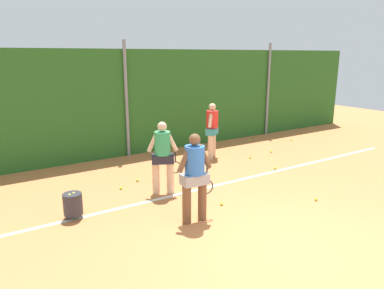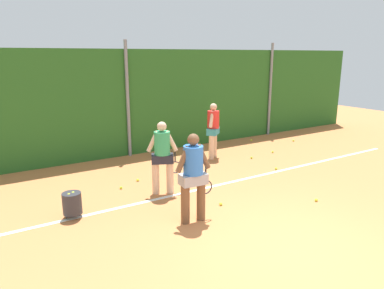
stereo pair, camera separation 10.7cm
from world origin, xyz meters
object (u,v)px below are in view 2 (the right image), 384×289
(tennis_ball_3, at_px, (153,180))
(tennis_ball_10, at_px, (273,152))
(player_foreground_near, at_px, (193,173))
(tennis_ball_6, at_px, (121,188))
(tennis_ball_8, at_px, (202,171))
(tennis_ball_13, at_px, (251,158))
(player_backcourt_far, at_px, (213,128))
(tennis_ball_7, at_px, (316,200))
(tennis_ball_2, at_px, (192,152))
(tennis_ball_4, at_px, (221,204))
(ball_hopper, at_px, (72,203))
(tennis_ball_11, at_px, (138,180))
(tennis_ball_0, at_px, (293,140))
(tennis_ball_5, at_px, (276,168))
(player_midcourt, at_px, (163,154))
(tennis_ball_9, at_px, (251,140))

(tennis_ball_3, distance_m, tennis_ball_10, 4.43)
(player_foreground_near, height_order, tennis_ball_6, player_foreground_near)
(tennis_ball_8, relative_size, tennis_ball_13, 1.00)
(player_foreground_near, bearing_deg, player_backcourt_far, 54.94)
(tennis_ball_7, bearing_deg, tennis_ball_2, 92.24)
(tennis_ball_4, height_order, tennis_ball_10, same)
(tennis_ball_2, xyz_separation_m, tennis_ball_3, (-2.24, -1.77, 0.00))
(tennis_ball_4, bearing_deg, tennis_ball_6, 125.52)
(ball_hopper, bearing_deg, tennis_ball_11, 33.15)
(tennis_ball_8, bearing_deg, player_foreground_near, -126.54)
(player_foreground_near, distance_m, tennis_ball_8, 3.02)
(tennis_ball_10, bearing_deg, tennis_ball_2, 147.92)
(tennis_ball_3, bearing_deg, tennis_ball_7, -50.62)
(ball_hopper, bearing_deg, tennis_ball_13, 12.63)
(tennis_ball_3, distance_m, tennis_ball_13, 3.41)
(tennis_ball_7, bearing_deg, player_backcourt_far, 89.20)
(ball_hopper, relative_size, tennis_ball_10, 7.78)
(tennis_ball_4, bearing_deg, player_backcourt_far, 57.64)
(player_foreground_near, xyz_separation_m, player_backcourt_far, (2.78, 3.32, -0.01))
(tennis_ball_2, bearing_deg, player_foreground_near, -121.67)
(tennis_ball_0, xyz_separation_m, tennis_ball_5, (-2.90, -2.07, 0.00))
(player_midcourt, relative_size, tennis_ball_10, 24.91)
(tennis_ball_0, xyz_separation_m, tennis_ball_10, (-1.76, -0.75, 0.00))
(player_midcourt, relative_size, tennis_ball_0, 24.91)
(tennis_ball_0, height_order, tennis_ball_9, same)
(player_foreground_near, bearing_deg, tennis_ball_4, 24.05)
(tennis_ball_5, xyz_separation_m, tennis_ball_9, (1.64, 2.90, 0.00))
(tennis_ball_0, xyz_separation_m, tennis_ball_6, (-7.03, -1.21, 0.00))
(player_midcourt, height_order, tennis_ball_4, player_midcourt)
(player_backcourt_far, distance_m, tennis_ball_9, 2.79)
(player_backcourt_far, height_order, tennis_ball_10, player_backcourt_far)
(tennis_ball_0, distance_m, tennis_ball_3, 6.28)
(player_foreground_near, distance_m, tennis_ball_3, 2.54)
(player_backcourt_far, bearing_deg, tennis_ball_7, -130.73)
(tennis_ball_10, bearing_deg, tennis_ball_8, -171.62)
(ball_hopper, xyz_separation_m, tennis_ball_13, (5.59, 1.25, -0.26))
(tennis_ball_0, distance_m, tennis_ball_2, 3.98)
(ball_hopper, bearing_deg, tennis_ball_5, 0.92)
(tennis_ball_3, relative_size, tennis_ball_8, 1.00)
(tennis_ball_0, relative_size, tennis_ball_2, 1.00)
(tennis_ball_8, bearing_deg, tennis_ball_9, 30.14)
(tennis_ball_3, bearing_deg, player_backcourt_far, 21.52)
(tennis_ball_4, height_order, tennis_ball_6, same)
(tennis_ball_4, bearing_deg, ball_hopper, 159.08)
(tennis_ball_7, bearing_deg, tennis_ball_6, 138.56)
(player_midcourt, xyz_separation_m, tennis_ball_13, (3.54, 1.06, -0.89))
(ball_hopper, relative_size, tennis_ball_8, 7.78)
(player_backcourt_far, relative_size, tennis_ball_10, 25.14)
(tennis_ball_4, distance_m, tennis_ball_9, 5.94)
(player_midcourt, distance_m, tennis_ball_11, 1.37)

